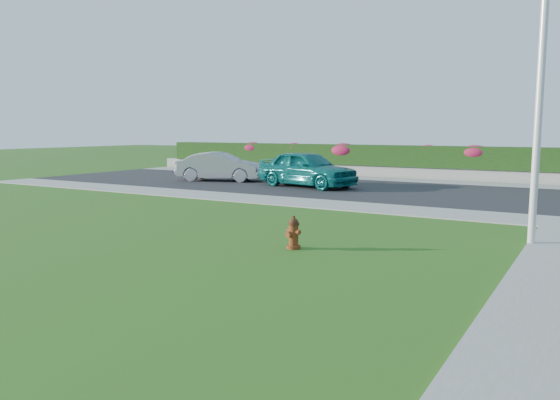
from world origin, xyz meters
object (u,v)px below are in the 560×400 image
Objects in this scene: sedan_silver at (221,167)px; utility_pole at (539,106)px; fire_hydrant at (293,233)px; sedan_teal at (307,169)px.

utility_pole reaches higher than sedan_silver.
utility_pole reaches higher than fire_hydrant.
utility_pole is at bearing -117.06° from sedan_teal.
sedan_silver is at bearing 98.42° from sedan_teal.
fire_hydrant is 15.51m from sedan_silver.
sedan_silver is (-10.48, 11.43, 0.40)m from fire_hydrant.
sedan_silver is (-4.94, 0.33, -0.10)m from sedan_teal.
sedan_teal is 0.77× the size of utility_pole.
fire_hydrant is at bearing -141.29° from sedan_teal.
utility_pole reaches higher than sedan_teal.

